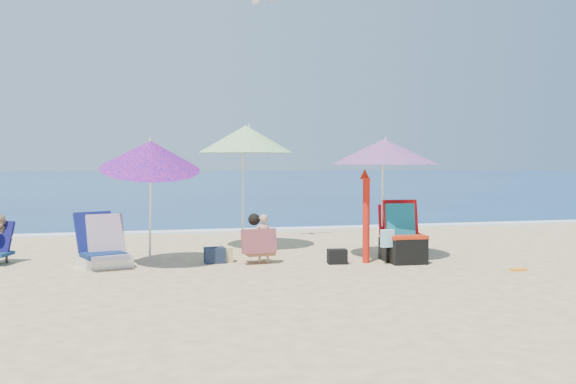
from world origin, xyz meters
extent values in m
plane|color=#D8BC84|center=(0.00, 0.00, 0.00)|extent=(120.00, 120.00, 0.00)
cube|color=navy|center=(0.00, 45.00, -0.05)|extent=(120.00, 80.00, 0.12)
cube|color=white|center=(0.00, 5.10, 0.02)|extent=(120.00, 0.50, 0.04)
cylinder|color=white|center=(1.23, 0.78, 0.91)|extent=(0.04, 0.04, 1.82)
cone|color=#F7216B|center=(1.25, 0.77, 1.75)|extent=(2.21, 2.21, 0.41)
cylinder|color=white|center=(1.28, 0.77, 1.93)|extent=(0.03, 0.03, 0.11)
cylinder|color=silver|center=(-0.83, 2.31, 1.04)|extent=(0.05, 0.05, 2.08)
cone|color=green|center=(-0.77, 2.37, 1.99)|extent=(2.18, 2.18, 0.49)
cylinder|color=white|center=(-0.69, 2.42, 2.21)|extent=(0.04, 0.04, 0.13)
cylinder|color=silver|center=(-2.46, 1.09, 0.87)|extent=(0.07, 0.46, 1.69)
cone|color=#C11B62|center=(-2.45, 0.86, 1.69)|extent=(1.64, 1.69, 0.79)
cylinder|color=white|center=(-2.45, 0.82, 1.88)|extent=(0.03, 0.06, 0.12)
cylinder|color=red|center=(0.84, 0.47, 0.67)|extent=(0.14, 0.14, 1.34)
cone|color=red|center=(0.84, 0.56, 1.40)|extent=(0.20, 0.20, 0.17)
cube|color=#0E224F|center=(-3.15, 0.86, 0.20)|extent=(0.72, 0.68, 0.07)
cube|color=#0D124B|center=(-3.30, 1.22, 0.51)|extent=(0.65, 0.52, 0.61)
cube|color=white|center=(-3.21, 1.04, 0.09)|extent=(0.74, 0.71, 0.18)
cube|color=#BF6343|center=(-3.08, 0.77, 0.20)|extent=(0.65, 0.60, 0.07)
cube|color=#E75156|center=(-3.14, 1.15, 0.49)|extent=(0.61, 0.44, 0.58)
cube|color=silver|center=(-3.05, 0.97, 0.09)|extent=(0.67, 0.62, 0.17)
cube|color=red|center=(1.44, 0.32, 0.42)|extent=(0.57, 0.52, 0.06)
cube|color=red|center=(1.45, 0.55, 0.70)|extent=(0.56, 0.17, 0.56)
cube|color=black|center=(1.44, 0.31, 0.20)|extent=(0.55, 0.50, 0.40)
cube|color=#A9120C|center=(1.45, 0.59, 0.38)|extent=(0.54, 0.49, 0.05)
cube|color=#AB0C1F|center=(1.44, 0.80, 0.63)|extent=(0.52, 0.18, 0.51)
cube|color=black|center=(1.40, 0.57, 0.18)|extent=(0.52, 0.47, 0.36)
cube|color=#0A7280|center=(1.36, 0.35, 0.68)|extent=(0.46, 0.19, 0.51)
cube|color=#92D6EA|center=(1.10, 0.24, 0.41)|extent=(0.21, 0.11, 0.27)
imported|color=tan|center=(-0.76, 0.75, 0.39)|extent=(0.30, 0.21, 0.77)
cube|color=#480E66|center=(-0.80, 0.83, 0.15)|extent=(0.47, 0.42, 0.05)
cube|color=#3F1070|center=(-0.83, 0.72, 0.36)|extent=(0.55, 0.25, 0.39)
sphere|color=black|center=(-0.88, 0.84, 0.69)|extent=(0.19, 0.19, 0.19)
imported|color=tan|center=(-4.73, 1.72, 0.38)|extent=(0.43, 0.38, 0.76)
cube|color=#192237|center=(-1.49, 0.97, 0.12)|extent=(0.33, 0.25, 0.25)
cube|color=tan|center=(-1.33, 1.02, 0.12)|extent=(0.29, 0.22, 0.24)
cube|color=#171933|center=(1.98, 1.38, 0.16)|extent=(0.47, 0.38, 0.32)
cube|color=black|center=(0.36, 0.47, 0.11)|extent=(0.32, 0.24, 0.23)
cube|color=orange|center=(2.76, -0.68, 0.02)|extent=(0.24, 0.11, 0.03)
ellipsoid|color=white|center=(-0.52, 2.76, 4.58)|extent=(0.16, 0.31, 0.12)
cube|color=gray|center=(-0.23, 2.83, 4.59)|extent=(0.31, 0.10, 0.07)
camera|label=1|loc=(-2.46, -8.39, 1.61)|focal=37.50mm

